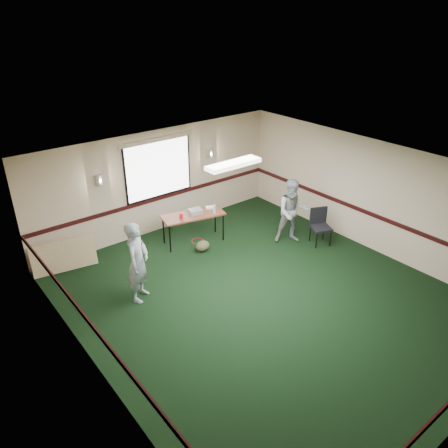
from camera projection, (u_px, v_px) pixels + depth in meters
ground at (263, 298)px, 9.05m from camera, size 8.00×8.00×0.00m
room_shell at (201, 196)px, 9.81m from camera, size 8.00×8.02×8.00m
folding_table at (193, 216)px, 10.85m from camera, size 1.65×0.96×0.77m
projector at (195, 211)px, 10.86m from camera, size 0.36×0.31×0.11m
game_console at (209, 207)px, 11.13m from camera, size 0.23×0.21×0.04m
red_cup at (181, 216)px, 10.60m from camera, size 0.09×0.09×0.13m
water_bottle at (214, 209)px, 10.83m from camera, size 0.06×0.06×0.22m
duffel_bag at (203, 246)px, 10.70m from camera, size 0.44×0.38×0.26m
cable_coil at (198, 241)px, 11.18m from camera, size 0.39×0.39×0.02m
folded_table at (64, 256)px, 9.85m from camera, size 1.43×0.46×0.73m
conference_chair at (320, 223)px, 10.92m from camera, size 0.60×0.61×0.92m
person_left at (138, 262)px, 8.67m from camera, size 0.75×0.72×1.73m
person_right at (292, 212)px, 10.83m from camera, size 1.02×0.97×1.66m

